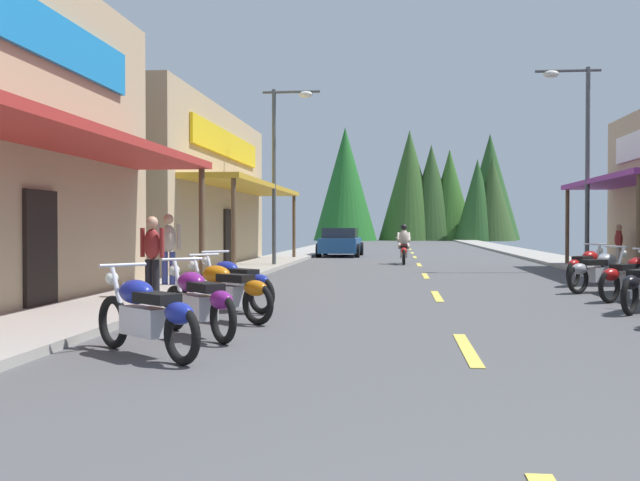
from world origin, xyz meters
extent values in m
cube|color=#4C4C4F|center=(0.00, 31.11, -0.05)|extent=(9.63, 92.22, 0.10)
cube|color=#9E9991|center=(-5.89, 31.11, 0.06)|extent=(2.15, 92.22, 0.12)
cube|color=#9E9991|center=(5.89, 31.11, 0.06)|extent=(2.15, 92.22, 0.12)
cube|color=#E0C64C|center=(0.00, 7.68, 0.01)|extent=(0.16, 2.40, 0.01)
cube|color=#E0C64C|center=(0.00, 14.38, 0.01)|extent=(0.16, 2.40, 0.01)
cube|color=#E0C64C|center=(0.00, 20.73, 0.01)|extent=(0.16, 2.40, 0.01)
cube|color=#E0C64C|center=(0.00, 27.09, 0.01)|extent=(0.16, 2.40, 0.01)
cube|color=#E0C64C|center=(0.00, 34.08, 0.01)|extent=(0.16, 2.40, 0.01)
cube|color=#E0C64C|center=(0.00, 39.86, 0.01)|extent=(0.16, 2.40, 0.01)
cube|color=#E0C64C|center=(0.00, 46.29, 0.01)|extent=(0.16, 2.40, 0.01)
cube|color=#E0C64C|center=(0.00, 51.70, 0.01)|extent=(0.16, 2.40, 0.01)
cube|color=#E0C64C|center=(0.00, 57.09, 0.01)|extent=(0.16, 2.40, 0.01)
cube|color=#E0C64C|center=(0.00, 62.30, 0.01)|extent=(0.16, 2.40, 0.01)
cube|color=#E0C64C|center=(0.00, 68.12, 0.01)|extent=(0.16, 2.40, 0.01)
cube|color=#B72D28|center=(-6.07, 10.81, 2.90)|extent=(1.80, 9.80, 0.16)
cylinder|color=brown|center=(-5.37, 15.51, 1.41)|extent=(0.14, 0.14, 2.82)
cube|color=#197FCC|center=(-6.91, 10.81, 4.83)|extent=(0.10, 7.62, 0.90)
cube|color=black|center=(-6.93, 10.81, 1.05)|extent=(0.08, 1.10, 2.10)
cube|color=tan|center=(-10.09, 24.87, 2.83)|extent=(6.25, 13.80, 5.67)
cube|color=gold|center=(-6.07, 24.87, 2.90)|extent=(1.80, 12.42, 0.16)
cylinder|color=brown|center=(-5.37, 18.86, 1.41)|extent=(0.14, 0.14, 2.82)
cylinder|color=brown|center=(-5.37, 30.88, 1.41)|extent=(0.14, 0.14, 2.82)
cube|color=yellow|center=(-6.91, 24.87, 4.42)|extent=(0.10, 9.66, 0.90)
cube|color=black|center=(-6.93, 24.87, 1.05)|extent=(0.08, 1.10, 2.10)
cube|color=#8C338C|center=(6.07, 22.48, 2.90)|extent=(1.80, 8.44, 0.16)
cylinder|color=brown|center=(5.37, 18.46, 1.41)|extent=(0.14, 0.14, 2.82)
cylinder|color=brown|center=(5.37, 26.50, 1.41)|extent=(0.14, 0.14, 2.82)
cylinder|color=#474C51|center=(-5.22, 24.74, 3.18)|extent=(0.14, 0.14, 6.36)
cylinder|color=#474C51|center=(-4.59, 24.74, 6.26)|extent=(2.05, 0.10, 0.10)
ellipsoid|color=silver|center=(-4.07, 24.74, 6.16)|extent=(0.50, 0.30, 0.24)
cylinder|color=#474C51|center=(5.22, 23.08, 3.28)|extent=(0.14, 0.14, 6.56)
cylinder|color=#474C51|center=(4.59, 23.08, 6.46)|extent=(2.05, 0.10, 0.10)
ellipsoid|color=silver|center=(4.07, 23.08, 6.36)|extent=(0.50, 0.30, 0.24)
torus|color=black|center=(2.99, 11.36, 0.32)|extent=(0.46, 0.57, 0.64)
ellipsoid|color=black|center=(3.02, 11.40, 0.55)|extent=(0.46, 0.50, 0.24)
torus|color=black|center=(3.21, 13.34, 0.32)|extent=(0.55, 0.49, 0.64)
cube|color=silver|center=(3.78, 13.83, 0.40)|extent=(0.71, 0.67, 0.32)
ellipsoid|color=#A51414|center=(3.93, 13.96, 0.72)|extent=(0.63, 0.61, 0.28)
cube|color=black|center=(3.59, 13.66, 0.68)|extent=(0.64, 0.60, 0.12)
ellipsoid|color=#A51414|center=(3.25, 13.37, 0.55)|extent=(0.49, 0.47, 0.24)
torus|color=black|center=(4.29, 16.12, 0.32)|extent=(0.57, 0.46, 0.64)
torus|color=black|center=(3.08, 15.23, 0.32)|extent=(0.57, 0.46, 0.64)
cube|color=silver|center=(3.68, 15.68, 0.40)|extent=(0.73, 0.64, 0.32)
ellipsoid|color=#99999E|center=(3.84, 15.80, 0.72)|extent=(0.64, 0.59, 0.28)
cube|color=black|center=(3.48, 15.53, 0.68)|extent=(0.65, 0.58, 0.12)
ellipsoid|color=#99999E|center=(3.12, 15.26, 0.55)|extent=(0.50, 0.45, 0.24)
cylinder|color=silver|center=(4.18, 16.05, 0.65)|extent=(0.33, 0.27, 0.71)
cylinder|color=silver|center=(4.08, 15.98, 1.02)|extent=(0.39, 0.51, 0.04)
sphere|color=white|center=(4.31, 16.14, 0.85)|extent=(0.16, 0.16, 0.16)
torus|color=black|center=(4.34, 18.30, 0.32)|extent=(0.47, 0.57, 0.64)
torus|color=black|center=(3.41, 17.11, 0.32)|extent=(0.47, 0.57, 0.64)
cube|color=silver|center=(3.87, 17.70, 0.40)|extent=(0.65, 0.72, 0.32)
ellipsoid|color=#A51414|center=(4.00, 17.86, 0.72)|extent=(0.60, 0.64, 0.28)
cube|color=black|center=(3.72, 17.51, 0.68)|extent=(0.59, 0.65, 0.12)
ellipsoid|color=#A51414|center=(3.44, 17.15, 0.55)|extent=(0.46, 0.49, 0.24)
cylinder|color=silver|center=(4.26, 18.19, 0.65)|extent=(0.28, 0.33, 0.71)
cylinder|color=silver|center=(4.18, 18.10, 1.02)|extent=(0.50, 0.40, 0.04)
sphere|color=white|center=(4.35, 18.32, 0.85)|extent=(0.16, 0.16, 0.16)
torus|color=black|center=(-4.25, 7.31, 0.32)|extent=(0.55, 0.49, 0.64)
torus|color=black|center=(-3.11, 6.34, 0.32)|extent=(0.55, 0.49, 0.64)
cube|color=silver|center=(-3.68, 6.83, 0.40)|extent=(0.71, 0.67, 0.32)
ellipsoid|color=navy|center=(-3.83, 6.96, 0.72)|extent=(0.63, 0.61, 0.28)
cube|color=black|center=(-3.49, 6.66, 0.68)|extent=(0.64, 0.60, 0.12)
ellipsoid|color=navy|center=(-3.15, 6.37, 0.55)|extent=(0.49, 0.47, 0.24)
cylinder|color=silver|center=(-4.15, 7.23, 0.65)|extent=(0.32, 0.29, 0.71)
cylinder|color=silver|center=(-4.06, 7.15, 1.02)|extent=(0.42, 0.48, 0.04)
sphere|color=white|center=(-4.27, 7.33, 0.85)|extent=(0.16, 0.16, 0.16)
torus|color=black|center=(-3.97, 8.91, 0.32)|extent=(0.49, 0.55, 0.64)
torus|color=black|center=(-3.00, 7.76, 0.32)|extent=(0.49, 0.55, 0.64)
cube|color=silver|center=(-3.49, 8.33, 0.40)|extent=(0.67, 0.72, 0.32)
ellipsoid|color=#721972|center=(-3.62, 8.49, 0.72)|extent=(0.61, 0.63, 0.28)
cube|color=black|center=(-3.33, 8.14, 0.68)|extent=(0.60, 0.64, 0.12)
ellipsoid|color=#721972|center=(-3.04, 7.80, 0.55)|extent=(0.47, 0.49, 0.24)
cylinder|color=silver|center=(-3.89, 8.81, 0.65)|extent=(0.29, 0.32, 0.71)
cylinder|color=silver|center=(-3.81, 8.72, 1.02)|extent=(0.48, 0.42, 0.04)
sphere|color=white|center=(-3.99, 8.93, 0.85)|extent=(0.16, 0.16, 0.16)
torus|color=black|center=(-4.12, 10.43, 0.32)|extent=(0.58, 0.46, 0.64)
torus|color=black|center=(-2.91, 9.55, 0.32)|extent=(0.58, 0.46, 0.64)
cube|color=silver|center=(-3.51, 9.99, 0.40)|extent=(0.73, 0.64, 0.32)
ellipsoid|color=#BF660C|center=(-3.68, 10.11, 0.72)|extent=(0.64, 0.59, 0.28)
cube|color=black|center=(-3.31, 9.85, 0.68)|extent=(0.65, 0.58, 0.12)
ellipsoid|color=#BF660C|center=(-2.95, 9.58, 0.55)|extent=(0.50, 0.45, 0.24)
cylinder|color=silver|center=(-4.02, 10.35, 0.65)|extent=(0.34, 0.27, 0.71)
cylinder|color=silver|center=(-3.92, 10.28, 1.02)|extent=(0.38, 0.51, 0.04)
sphere|color=white|center=(-4.15, 10.45, 0.85)|extent=(0.16, 0.16, 0.16)
torus|color=black|center=(-4.29, 11.87, 0.32)|extent=(0.56, 0.48, 0.64)
torus|color=black|center=(-3.11, 10.94, 0.32)|extent=(0.56, 0.48, 0.64)
cube|color=silver|center=(-3.70, 11.40, 0.40)|extent=(0.72, 0.65, 0.32)
ellipsoid|color=navy|center=(-3.86, 11.53, 0.72)|extent=(0.64, 0.60, 0.28)
cube|color=black|center=(-3.50, 11.25, 0.68)|extent=(0.64, 0.59, 0.12)
ellipsoid|color=navy|center=(-3.15, 10.97, 0.55)|extent=(0.49, 0.46, 0.24)
cylinder|color=silver|center=(-4.19, 11.79, 0.65)|extent=(0.33, 0.28, 0.71)
cylinder|color=silver|center=(-4.09, 11.71, 1.02)|extent=(0.40, 0.50, 0.04)
sphere|color=white|center=(-4.31, 11.89, 0.85)|extent=(0.16, 0.16, 0.16)
torus|color=black|center=(-0.59, 28.48, 0.32)|extent=(0.10, 0.64, 0.64)
torus|color=black|center=(-0.58, 26.98, 0.32)|extent=(0.10, 0.64, 0.64)
cube|color=silver|center=(-0.58, 27.73, 0.40)|extent=(0.28, 0.70, 0.32)
ellipsoid|color=#A51414|center=(-0.58, 27.93, 0.72)|extent=(0.32, 0.56, 0.28)
cube|color=black|center=(-0.58, 27.48, 0.68)|extent=(0.28, 0.60, 0.12)
ellipsoid|color=#A51414|center=(-0.58, 27.03, 0.55)|extent=(0.24, 0.44, 0.24)
cylinder|color=silver|center=(-0.58, 28.35, 0.65)|extent=(0.06, 0.37, 0.71)
cylinder|color=silver|center=(-0.58, 28.23, 1.02)|extent=(0.60, 0.04, 0.04)
sphere|color=white|center=(-0.59, 28.51, 0.85)|extent=(0.16, 0.16, 0.16)
ellipsoid|color=#B2A599|center=(-0.58, 27.58, 1.05)|extent=(0.38, 0.38, 0.64)
sphere|color=black|center=(-0.58, 27.63, 1.45)|extent=(0.24, 0.24, 0.24)
cylinder|color=#B2A599|center=(-0.74, 27.74, 0.70)|extent=(0.14, 0.42, 0.24)
cylinder|color=#B2A599|center=(-0.79, 27.87, 1.05)|extent=(0.10, 0.51, 0.40)
cylinder|color=#B2A599|center=(-0.42, 27.75, 0.70)|extent=(0.14, 0.42, 0.24)
cylinder|color=#B2A599|center=(-0.37, 27.88, 1.05)|extent=(0.10, 0.51, 0.40)
cylinder|color=#333F8C|center=(-6.05, 15.43, 0.44)|extent=(0.14, 0.14, 0.89)
cylinder|color=#333F8C|center=(-6.23, 15.41, 0.44)|extent=(0.14, 0.14, 0.89)
ellipsoid|color=#B2A599|center=(-6.14, 15.42, 1.20)|extent=(0.38, 0.29, 0.63)
cylinder|color=#B2A599|center=(-5.90, 15.44, 1.23)|extent=(0.09, 0.09, 0.60)
cylinder|color=#B2A599|center=(-6.38, 15.40, 1.23)|extent=(0.09, 0.09, 0.60)
sphere|color=tan|center=(-6.14, 15.42, 1.64)|extent=(0.24, 0.24, 0.24)
cylinder|color=#B2A599|center=(6.48, 24.11, 0.39)|extent=(0.14, 0.14, 0.77)
cylinder|color=#B2A599|center=(6.46, 23.93, 0.39)|extent=(0.14, 0.14, 0.77)
ellipsoid|color=maroon|center=(6.47, 24.02, 1.05)|extent=(0.29, 0.38, 0.55)
cylinder|color=maroon|center=(6.49, 24.26, 1.08)|extent=(0.09, 0.09, 0.52)
cylinder|color=maroon|center=(6.45, 23.78, 1.08)|extent=(0.09, 0.09, 0.52)
sphere|color=tan|center=(6.47, 24.02, 1.44)|extent=(0.21, 0.21, 0.21)
cylinder|color=black|center=(-5.61, 12.52, 0.42)|extent=(0.14, 0.14, 0.84)
cylinder|color=black|center=(-5.45, 12.45, 0.42)|extent=(0.14, 0.14, 0.84)
ellipsoid|color=maroon|center=(-5.53, 12.49, 1.13)|extent=(0.43, 0.38, 0.59)
cylinder|color=maroon|center=(-5.75, 12.58, 1.16)|extent=(0.09, 0.09, 0.56)
cylinder|color=maroon|center=(-5.31, 12.40, 1.16)|extent=(0.09, 0.09, 0.56)
sphere|color=tan|center=(-5.53, 12.49, 1.56)|extent=(0.23, 0.23, 0.23)
cube|color=#1E4C8C|center=(-3.62, 34.96, 0.55)|extent=(1.86, 4.32, 0.70)
cube|color=#262D38|center=(-3.62, 34.81, 1.10)|extent=(1.63, 2.22, 0.60)
cylinder|color=black|center=(-4.52, 36.43, 0.33)|extent=(0.23, 0.66, 0.66)
cylinder|color=black|center=(-2.68, 36.40, 0.33)|extent=(0.23, 0.66, 0.66)
cylinder|color=black|center=(-4.56, 33.53, 0.33)|extent=(0.23, 0.66, 0.66)
cylinder|color=black|center=(-2.72, 33.50, 0.33)|extent=(0.23, 0.66, 0.66)
cone|color=#2E4E23|center=(2.76, 77.68, 5.08)|extent=(5.69, 5.69, 10.16)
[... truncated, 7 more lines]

